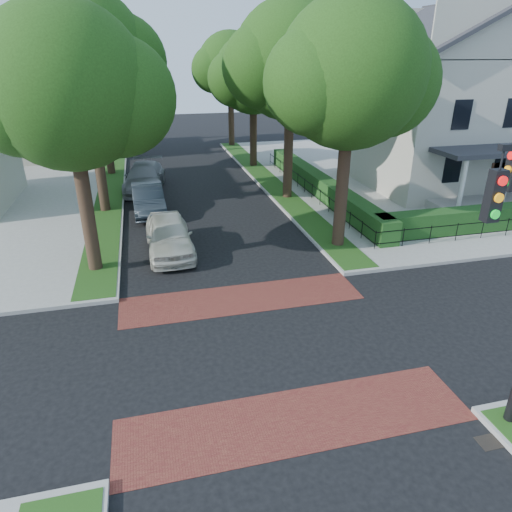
% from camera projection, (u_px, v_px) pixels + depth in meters
% --- Properties ---
extents(ground, '(120.00, 120.00, 0.00)m').
position_uv_depth(ground, '(264.00, 347.00, 14.36)').
color(ground, black).
rests_on(ground, ground).
extents(sidewalk_ne, '(30.00, 30.00, 0.15)m').
position_uv_depth(sidewalk_ne, '(443.00, 170.00, 35.44)').
color(sidewalk_ne, gray).
rests_on(sidewalk_ne, ground).
extents(crosswalk_far, '(9.00, 2.20, 0.01)m').
position_uv_depth(crosswalk_far, '(242.00, 298.00, 17.20)').
color(crosswalk_far, maroon).
rests_on(crosswalk_far, ground).
extents(crosswalk_near, '(9.00, 2.20, 0.01)m').
position_uv_depth(crosswalk_near, '(296.00, 420.00, 11.53)').
color(crosswalk_near, maroon).
rests_on(crosswalk_near, ground).
extents(storm_drain, '(0.65, 0.45, 0.01)m').
position_uv_depth(storm_drain, '(491.00, 442.00, 10.88)').
color(storm_drain, black).
rests_on(storm_drain, ground).
extents(grass_strip_ne, '(1.60, 29.80, 0.02)m').
position_uv_depth(grass_strip_ne, '(268.00, 180.00, 32.40)').
color(grass_strip_ne, '#1E4915').
rests_on(grass_strip_ne, sidewalk_ne).
extents(grass_strip_nw, '(1.60, 29.80, 0.02)m').
position_uv_depth(grass_strip_nw, '(110.00, 190.00, 30.02)').
color(grass_strip_nw, '#1E4915').
rests_on(grass_strip_nw, sidewalk_nw).
extents(tree_right_near, '(7.75, 6.67, 10.66)m').
position_uv_depth(tree_right_near, '(351.00, 75.00, 18.88)').
color(tree_right_near, black).
rests_on(tree_right_near, sidewalk_ne).
extents(tree_right_mid, '(8.25, 7.09, 11.22)m').
position_uv_depth(tree_right_mid, '(291.00, 62.00, 25.83)').
color(tree_right_mid, black).
rests_on(tree_right_mid, sidewalk_ne).
extents(tree_right_far, '(7.25, 6.23, 9.74)m').
position_uv_depth(tree_right_far, '(254.00, 75.00, 34.21)').
color(tree_right_far, black).
rests_on(tree_right_far, sidewalk_ne).
extents(tree_right_back, '(7.50, 6.45, 10.20)m').
position_uv_depth(tree_right_back, '(231.00, 66.00, 42.04)').
color(tree_right_back, black).
rests_on(tree_right_back, sidewalk_ne).
extents(tree_left_near, '(7.50, 6.45, 10.20)m').
position_uv_depth(tree_left_near, '(71.00, 89.00, 16.60)').
color(tree_left_near, black).
rests_on(tree_left_near, sidewalk_nw).
extents(tree_left_mid, '(8.00, 6.88, 11.48)m').
position_uv_depth(tree_left_mid, '(86.00, 55.00, 23.26)').
color(tree_left_mid, black).
rests_on(tree_left_mid, sidewalk_nw).
extents(tree_left_far, '(7.00, 6.02, 9.86)m').
position_uv_depth(tree_left_far, '(100.00, 74.00, 31.70)').
color(tree_left_far, black).
rests_on(tree_left_far, sidewalk_nw).
extents(tree_left_back, '(7.75, 6.66, 10.44)m').
position_uv_depth(tree_left_back, '(106.00, 66.00, 39.57)').
color(tree_left_back, black).
rests_on(tree_left_back, sidewalk_nw).
extents(hedge_main_road, '(1.00, 18.00, 1.20)m').
position_uv_depth(hedge_main_road, '(320.00, 185.00, 29.03)').
color(hedge_main_road, '#183C15').
rests_on(hedge_main_road, sidewalk_ne).
extents(fence_main_road, '(0.06, 18.00, 0.90)m').
position_uv_depth(fence_main_road, '(308.00, 188.00, 28.92)').
color(fence_main_road, black).
rests_on(fence_main_road, sidewalk_ne).
extents(house_victorian, '(13.00, 13.05, 12.48)m').
position_uv_depth(house_victorian, '(460.00, 93.00, 29.84)').
color(house_victorian, '#B6B3A3').
rests_on(house_victorian, sidewalk_ne).
extents(parked_car_front, '(2.11, 5.05, 1.71)m').
position_uv_depth(parked_car_front, '(169.00, 235.00, 20.81)').
color(parked_car_front, beige).
rests_on(parked_car_front, ground).
extents(parked_car_middle, '(1.89, 4.94, 1.61)m').
position_uv_depth(parked_car_middle, '(148.00, 199.00, 26.07)').
color(parked_car_middle, black).
rests_on(parked_car_middle, ground).
extents(parked_car_rear, '(3.13, 6.19, 1.72)m').
position_uv_depth(parked_car_rear, '(145.00, 177.00, 30.40)').
color(parked_car_rear, slate).
rests_on(parked_car_rear, ground).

